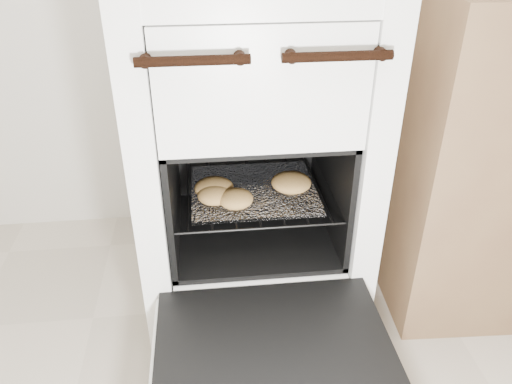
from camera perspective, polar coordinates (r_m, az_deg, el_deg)
stove at (r=1.36m, az=-0.66°, el=4.72°), size 0.58×0.64×0.88m
oven_door at (r=1.11m, az=2.07°, el=-17.76°), size 0.52×0.40×0.04m
oven_rack at (r=1.34m, az=-0.36°, el=0.44°), size 0.42×0.40×0.01m
foil_sheet at (r=1.32m, az=-0.28°, el=0.24°), size 0.33×0.29×0.01m
baked_rolls at (r=1.27m, az=-2.07°, el=0.26°), size 0.35×0.19×0.04m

